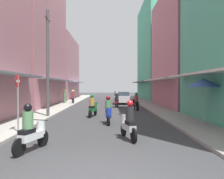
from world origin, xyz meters
The scene contains 20 objects.
ground_plane centered at (0.00, 18.83, 0.00)m, with size 100.45×100.45×0.00m, color #38383A.
sidewalk_left centered at (-4.66, 18.83, 0.06)m, with size 2.09×53.66×0.12m, color #ADA89E.
sidewalk_right centered at (4.66, 18.83, 0.06)m, with size 2.09×53.66×0.12m, color gray.
building_left_mid centered at (-8.70, 20.07, 7.52)m, with size 7.05×13.47×15.05m.
building_left_far centered at (-8.70, 34.03, 5.10)m, with size 7.05×13.45×10.20m.
building_right_mid centered at (8.70, 18.52, 5.85)m, with size 7.05×11.19×11.71m.
building_right_far centered at (8.70, 31.71, 7.74)m, with size 7.05×14.00×15.49m.
motorbike_blue centered at (0.22, 7.76, 0.70)m, with size 0.55×1.81×1.58m.
motorbike_white centered at (-2.27, 2.30, 0.70)m, with size 0.74×1.75×1.58m.
motorbike_maroon centered at (1.03, 17.86, 0.70)m, with size 0.55×1.81×1.58m.
motorbike_black centered at (2.64, 15.06, 0.70)m, with size 0.55×1.80×1.58m.
motorbike_orange centered at (1.24, 27.51, 0.70)m, with size 0.56×1.80×1.58m.
motorbike_silver centered at (1.04, 3.92, 0.70)m, with size 0.66×1.77×1.58m.
motorbike_green centered at (-0.87, 10.71, 0.70)m, with size 0.64×1.78×1.58m.
parked_car centered at (1.87, 22.48, 0.74)m, with size 2.01×4.20×1.45m.
pedestrian_crossing centered at (-5.03, 22.27, 0.99)m, with size 0.44×0.44×1.77m.
pedestrian_far centered at (-3.94, 21.63, 0.96)m, with size 0.44×0.44×1.70m.
vendor_umbrella centered at (5.13, 6.56, 2.30)m, with size 1.82×1.82×2.53m.
utility_pole centered at (-3.87, 10.34, 3.70)m, with size 0.20×1.20×7.24m.
street_sign_no_entry centered at (-3.77, 5.01, 1.72)m, with size 0.07×0.60×2.65m.
Camera 1 is at (0.26, -5.18, 2.13)m, focal length 36.82 mm.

